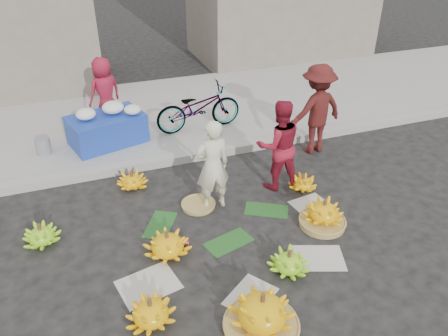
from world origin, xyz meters
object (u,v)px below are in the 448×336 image
object	(u,v)px
banana_bunch_0	(167,244)
banana_bunch_4	(323,214)
bicycle	(198,108)
flower_table	(107,127)
vendor_cream	(213,166)

from	to	relation	value
banana_bunch_0	banana_bunch_4	world-z (taller)	banana_bunch_4
bicycle	banana_bunch_4	bearing A→B (deg)	-169.87
banana_bunch_4	banana_bunch_0	bearing A→B (deg)	175.60
banana_bunch_0	banana_bunch_4	size ratio (longest dim) A/B	1.01
banana_bunch_0	flower_table	distance (m)	3.32
banana_bunch_0	vendor_cream	world-z (taller)	vendor_cream
banana_bunch_4	vendor_cream	xyz separation A→B (m)	(-1.33, 0.99, 0.53)
banana_bunch_4	vendor_cream	world-z (taller)	vendor_cream
vendor_cream	flower_table	bearing A→B (deg)	-65.15
vendor_cream	bicycle	size ratio (longest dim) A/B	0.84
banana_bunch_4	bicycle	xyz separation A→B (m)	(-0.78, 3.46, 0.38)
banana_bunch_4	bicycle	bearing A→B (deg)	102.72
vendor_cream	bicycle	xyz separation A→B (m)	(0.55, 2.47, -0.15)
flower_table	banana_bunch_4	bearing A→B (deg)	-68.76
banana_bunch_4	flower_table	world-z (taller)	flower_table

